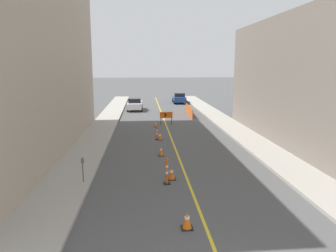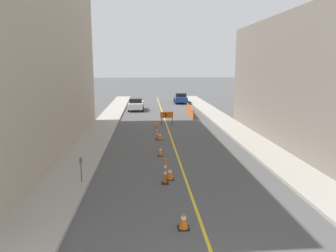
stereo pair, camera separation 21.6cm
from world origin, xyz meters
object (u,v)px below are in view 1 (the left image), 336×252
traffic_cone_fifth (156,124)px  delineator_post_front (167,173)px  parked_car_curb_near (135,104)px  traffic_cone_fourth (160,136)px  arrow_barricade_primary (166,116)px  traffic_cone_nearest (187,220)px  traffic_cone_second (171,173)px  traffic_cone_third (161,151)px  parking_meter_near_curb (83,165)px  delineator_post_rear (157,134)px  parked_car_curb_mid (179,98)px

traffic_cone_fifth → delineator_post_front: bearing=-90.2°
traffic_cone_fifth → parked_car_curb_near: size_ratio=0.12×
traffic_cone_fourth → arrow_barricade_primary: size_ratio=0.47×
parked_car_curb_near → traffic_cone_fifth: bearing=-78.4°
traffic_cone_nearest → parked_car_curb_near: (-2.59, 31.21, 0.49)m
traffic_cone_second → delineator_post_front: bearing=-113.7°
traffic_cone_nearest → traffic_cone_third: (-0.41, 9.55, -0.00)m
traffic_cone_fourth → delineator_post_front: 9.65m
parking_meter_near_curb → delineator_post_front: bearing=-1.3°
traffic_cone_third → delineator_post_rear: 4.66m
traffic_cone_fifth → parked_car_curb_mid: 19.86m
delineator_post_front → arrow_barricade_primary: bearing=86.1°
traffic_cone_nearest → traffic_cone_fifth: 19.52m
traffic_cone_fifth → arrow_barricade_primary: bearing=47.6°
parked_car_curb_near → traffic_cone_nearest: bearing=-84.5°
traffic_cone_fourth → parked_car_curb_mid: size_ratio=0.13×
arrow_barricade_primary → parked_car_curb_mid: 18.53m
traffic_cone_second → delineator_post_front: 0.74m
delineator_post_front → parking_meter_near_curb: parking_meter_near_curb is taller
traffic_cone_third → arrow_barricade_primary: size_ratio=0.50×
delineator_post_front → arrow_barricade_primary: delineator_post_front is taller
traffic_cone_second → parking_meter_near_curb: 4.41m
traffic_cone_nearest → parked_car_curb_mid: bearing=84.1°
traffic_cone_fifth → parked_car_curb_near: (-2.25, 11.69, 0.54)m
delineator_post_rear → traffic_cone_second: bearing=-87.8°
parking_meter_near_curb → parked_car_curb_mid: bearing=76.2°
delineator_post_rear → arrow_barricade_primary: (1.17, 6.45, 0.43)m
parking_meter_near_curb → traffic_cone_nearest: bearing=-46.1°
parking_meter_near_curb → parked_car_curb_near: bearing=86.0°
arrow_barricade_primary → traffic_cone_fifth: bearing=-135.7°
delineator_post_rear → arrow_barricade_primary: 6.57m
parked_car_curb_mid → traffic_cone_second: bearing=-94.9°
traffic_cone_third → parked_car_curb_near: parked_car_curb_near is taller
traffic_cone_fourth → parked_car_curb_near: parked_car_curb_near is taller
parked_car_curb_near → parked_car_curb_mid: 10.11m
delineator_post_front → parked_car_curb_mid: size_ratio=0.30×
traffic_cone_third → delineator_post_front: delineator_post_front is taller
traffic_cone_nearest → delineator_post_rear: bearing=91.9°
arrow_barricade_primary → parked_car_curb_mid: size_ratio=0.29×
traffic_cone_third → parked_car_curb_near: bearing=95.7°
traffic_cone_fourth → parking_meter_near_curb: (-4.19, -9.56, 0.75)m
traffic_cone_fourth → parking_meter_near_curb: size_ratio=0.48×
delineator_post_rear → delineator_post_front: bearing=-89.6°
arrow_barricade_primary → parking_meter_near_curb: parking_meter_near_curb is taller
traffic_cone_second → parked_car_curb_near: bearing=95.4°
traffic_cone_second → parked_car_curb_mid: parked_car_curb_mid is taller
traffic_cone_fourth → delineator_post_front: (-0.15, -9.65, 0.28)m
delineator_post_front → parking_meter_near_curb: size_ratio=1.06×
traffic_cone_fourth → parking_meter_near_curb: 10.46m
traffic_cone_third → traffic_cone_fourth: 4.60m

